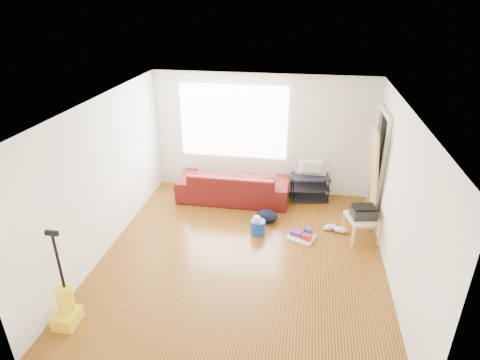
% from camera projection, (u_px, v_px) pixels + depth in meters
% --- Properties ---
extents(room, '(4.51, 5.01, 2.51)m').
position_uv_depth(room, '(249.00, 184.00, 6.13)').
color(room, '#532708').
rests_on(room, ground).
extents(sofa, '(2.25, 0.88, 0.66)m').
position_uv_depth(sofa, '(233.00, 199.00, 8.35)').
color(sofa, '#4C120D').
rests_on(sofa, ground).
extents(tv_stand, '(0.82, 0.55, 0.53)m').
position_uv_depth(tv_stand, '(310.00, 187.00, 8.24)').
color(tv_stand, black).
rests_on(tv_stand, ground).
extents(tv, '(0.62, 0.08, 0.36)m').
position_uv_depth(tv, '(311.00, 168.00, 8.06)').
color(tv, black).
rests_on(tv, tv_stand).
extents(side_table, '(0.64, 0.64, 0.42)m').
position_uv_depth(side_table, '(363.00, 220.00, 6.89)').
color(side_table, '#DFBD7D').
rests_on(side_table, ground).
extents(printer, '(0.46, 0.38, 0.21)m').
position_uv_depth(printer, '(364.00, 212.00, 6.82)').
color(printer, black).
rests_on(printer, side_table).
extents(bucket, '(0.30, 0.30, 0.26)m').
position_uv_depth(bucket, '(258.00, 234.00, 7.16)').
color(bucket, '#133BAD').
rests_on(bucket, ground).
extents(toilet_paper, '(0.11, 0.11, 0.10)m').
position_uv_depth(toilet_paper, '(256.00, 225.00, 7.07)').
color(toilet_paper, white).
rests_on(toilet_paper, bucket).
extents(cleaning_tray, '(0.55, 0.49, 0.16)m').
position_uv_depth(cleaning_tray, '(302.00, 235.00, 7.02)').
color(cleaning_tray, silver).
rests_on(cleaning_tray, ground).
extents(backpack, '(0.51, 0.45, 0.23)m').
position_uv_depth(backpack, '(267.00, 221.00, 7.54)').
color(backpack, black).
rests_on(backpack, ground).
extents(sneakers, '(0.48, 0.24, 0.11)m').
position_uv_depth(sneakers, '(335.00, 228.00, 7.22)').
color(sneakers, white).
rests_on(sneakers, ground).
extents(vacuum, '(0.29, 0.33, 1.37)m').
position_uv_depth(vacuum, '(66.00, 307.00, 5.14)').
color(vacuum, yellow).
rests_on(vacuum, ground).
extents(door_panel, '(0.23, 0.74, 1.85)m').
position_uv_depth(door_panel, '(367.00, 223.00, 7.50)').
color(door_panel, tan).
rests_on(door_panel, ground).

